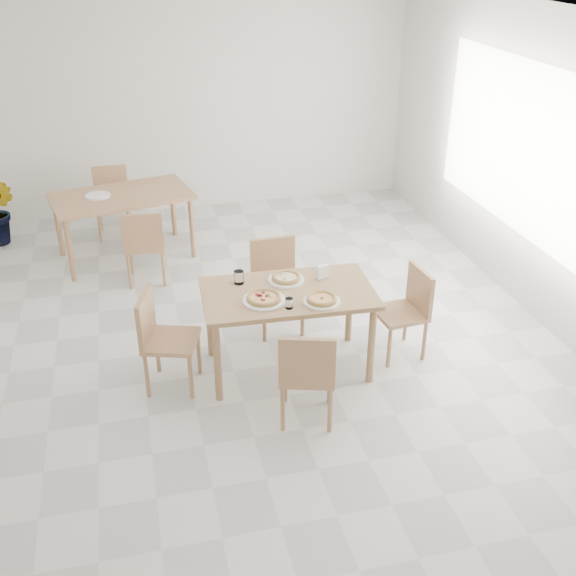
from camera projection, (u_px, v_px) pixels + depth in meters
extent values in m
plane|color=silver|center=(226.00, 344.00, 6.14)|extent=(7.00, 7.00, 0.00)
plane|color=white|center=(209.00, 15.00, 4.82)|extent=(7.00, 7.00, 0.00)
plane|color=silver|center=(176.00, 103.00, 8.47)|extent=(6.00, 0.00, 6.00)
plane|color=silver|center=(361.00, 529.00, 2.49)|extent=(6.00, 0.00, 6.00)
plane|color=silver|center=(546.00, 171.00, 6.11)|extent=(0.00, 7.00, 7.00)
cube|color=white|center=(528.00, 151.00, 6.32)|extent=(1.60, 0.02, 3.20)
cube|color=#A37C54|center=(288.00, 293.00, 5.47)|extent=(1.43, 0.85, 0.04)
cylinder|color=#A37C54|center=(218.00, 363.00, 5.26)|extent=(0.06, 0.06, 0.71)
cylinder|color=#A37C54|center=(371.00, 345.00, 5.48)|extent=(0.06, 0.06, 0.71)
cylinder|color=#A37C54|center=(210.00, 320.00, 5.82)|extent=(0.06, 0.06, 0.71)
cylinder|color=#A37C54|center=(349.00, 306.00, 6.04)|extent=(0.06, 0.06, 0.71)
cube|color=#AA7E55|center=(307.00, 372.00, 5.05)|extent=(0.51, 0.51, 0.04)
cube|color=#AA7E55|center=(307.00, 362.00, 4.78)|extent=(0.40, 0.15, 0.39)
cylinder|color=#AA7E55|center=(329.00, 382.00, 5.30)|extent=(0.04, 0.04, 0.40)
cylinder|color=#AA7E55|center=(285.00, 381.00, 5.31)|extent=(0.04, 0.04, 0.40)
cylinder|color=#AA7E55|center=(330.00, 410.00, 4.99)|extent=(0.04, 0.04, 0.40)
cylinder|color=#AA7E55|center=(283.00, 409.00, 5.00)|extent=(0.04, 0.04, 0.40)
cube|color=#AA7E55|center=(278.00, 288.00, 6.18)|extent=(0.44, 0.44, 0.04)
cube|color=#AA7E55|center=(273.00, 258.00, 6.24)|extent=(0.42, 0.05, 0.40)
cylinder|color=#AA7E55|center=(264.00, 322.00, 6.09)|extent=(0.04, 0.04, 0.41)
cylinder|color=#AA7E55|center=(303.00, 316.00, 6.18)|extent=(0.04, 0.04, 0.41)
cylinder|color=#AA7E55|center=(255.00, 303.00, 6.40)|extent=(0.04, 0.04, 0.41)
cylinder|color=#AA7E55|center=(292.00, 298.00, 6.49)|extent=(0.04, 0.04, 0.41)
cube|color=#AA7E55|center=(171.00, 341.00, 5.41)|extent=(0.52, 0.52, 0.04)
cube|color=#AA7E55|center=(146.00, 317.00, 5.32)|extent=(0.16, 0.41, 0.39)
cylinder|color=#AA7E55|center=(191.00, 377.00, 5.35)|extent=(0.04, 0.04, 0.40)
cylinder|color=#AA7E55|center=(199.00, 352.00, 5.66)|extent=(0.04, 0.04, 0.40)
cylinder|color=#AA7E55|center=(147.00, 376.00, 5.37)|extent=(0.04, 0.04, 0.40)
cylinder|color=#AA7E55|center=(157.00, 351.00, 5.68)|extent=(0.04, 0.04, 0.40)
cube|color=#AA7E55|center=(400.00, 314.00, 5.83)|extent=(0.43, 0.43, 0.04)
cube|color=#AA7E55|center=(420.00, 289.00, 5.78)|extent=(0.08, 0.40, 0.38)
cylinder|color=#AA7E55|center=(372.00, 328.00, 6.02)|extent=(0.03, 0.03, 0.39)
cylinder|color=#AA7E55|center=(389.00, 348.00, 5.74)|extent=(0.03, 0.03, 0.39)
cylinder|color=#AA7E55|center=(406.00, 322.00, 6.12)|extent=(0.03, 0.03, 0.39)
cylinder|color=#AA7E55|center=(424.00, 341.00, 5.84)|extent=(0.03, 0.03, 0.39)
cylinder|color=white|center=(322.00, 301.00, 5.30)|extent=(0.29, 0.29, 0.02)
cylinder|color=white|center=(286.00, 280.00, 5.62)|extent=(0.30, 0.30, 0.02)
cylinder|color=white|center=(264.00, 300.00, 5.31)|extent=(0.34, 0.34, 0.02)
cylinder|color=tan|center=(322.00, 300.00, 5.29)|extent=(0.32, 0.32, 0.01)
torus|color=tan|center=(322.00, 299.00, 5.29)|extent=(0.32, 0.32, 0.03)
cylinder|color=#E35C28|center=(322.00, 299.00, 5.29)|extent=(0.24, 0.24, 0.01)
ellipsoid|color=#1F5012|center=(322.00, 298.00, 5.28)|extent=(0.05, 0.05, 0.01)
cylinder|color=tan|center=(286.00, 278.00, 5.61)|extent=(0.27, 0.27, 0.01)
torus|color=tan|center=(286.00, 277.00, 5.61)|extent=(0.27, 0.27, 0.03)
cylinder|color=white|center=(286.00, 277.00, 5.61)|extent=(0.20, 0.20, 0.01)
cylinder|color=tan|center=(264.00, 299.00, 5.31)|extent=(0.35, 0.35, 0.01)
torus|color=tan|center=(264.00, 298.00, 5.30)|extent=(0.36, 0.36, 0.03)
cylinder|color=#E35C28|center=(264.00, 298.00, 5.30)|extent=(0.28, 0.28, 0.01)
cylinder|color=white|center=(239.00, 277.00, 5.56)|extent=(0.08, 0.08, 0.11)
cylinder|color=white|center=(289.00, 303.00, 5.21)|extent=(0.06, 0.06, 0.08)
cube|color=silver|center=(322.00, 278.00, 5.65)|extent=(0.12, 0.08, 0.01)
cube|color=white|center=(323.00, 271.00, 5.62)|extent=(0.11, 0.07, 0.11)
cube|color=silver|center=(317.00, 272.00, 5.76)|extent=(0.04, 0.19, 0.01)
cube|color=silver|center=(321.00, 274.00, 5.72)|extent=(0.05, 0.20, 0.01)
cube|color=#AA7E55|center=(121.00, 196.00, 7.44)|extent=(1.64, 1.15, 0.04)
cylinder|color=#AA7E55|center=(70.00, 251.00, 7.07)|extent=(0.06, 0.06, 0.71)
cylinder|color=#AA7E55|center=(192.00, 228.00, 7.60)|extent=(0.06, 0.06, 0.71)
cylinder|color=#AA7E55|center=(58.00, 227.00, 7.64)|extent=(0.06, 0.06, 0.71)
cylinder|color=#AA7E55|center=(173.00, 207.00, 8.16)|extent=(0.06, 0.06, 0.71)
cube|color=#AA7E55|center=(145.00, 244.00, 7.06)|extent=(0.44, 0.44, 0.04)
cube|color=#AA7E55|center=(142.00, 232.00, 6.80)|extent=(0.41, 0.07, 0.39)
cylinder|color=#AA7E55|center=(164.00, 255.00, 7.34)|extent=(0.04, 0.04, 0.40)
cylinder|color=#AA7E55|center=(131.00, 257.00, 7.29)|extent=(0.04, 0.04, 0.40)
cylinder|color=#AA7E55|center=(164.00, 269.00, 7.04)|extent=(0.04, 0.04, 0.40)
cylinder|color=#AA7E55|center=(130.00, 272.00, 6.99)|extent=(0.04, 0.04, 0.40)
cube|color=#AA7E55|center=(112.00, 203.00, 8.12)|extent=(0.41, 0.41, 0.04)
cube|color=#AA7E55|center=(110.00, 181.00, 8.17)|extent=(0.41, 0.05, 0.39)
cylinder|color=#AA7E55|center=(100.00, 227.00, 8.04)|extent=(0.03, 0.03, 0.40)
cylinder|color=#AA7E55|center=(129.00, 224.00, 8.10)|extent=(0.03, 0.03, 0.40)
cylinder|color=#AA7E55|center=(100.00, 216.00, 8.34)|extent=(0.03, 0.03, 0.40)
cylinder|color=#AA7E55|center=(129.00, 213.00, 8.40)|extent=(0.03, 0.03, 0.40)
cylinder|color=white|center=(98.00, 196.00, 7.37)|extent=(0.27, 0.27, 0.02)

